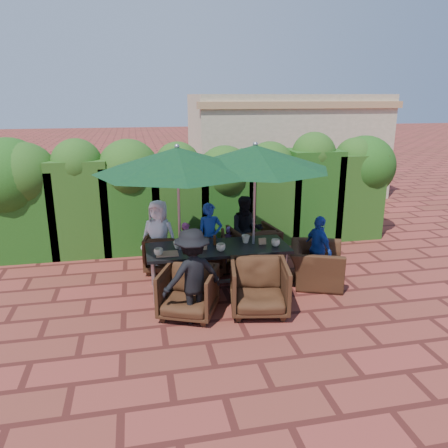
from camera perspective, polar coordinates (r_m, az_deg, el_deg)
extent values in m
plane|color=maroon|center=(7.57, -0.07, -8.27)|extent=(80.00, 80.00, 0.00)
cube|color=black|center=(7.27, -0.82, -3.19)|extent=(2.36, 0.90, 0.05)
cube|color=gray|center=(7.49, -0.80, -7.55)|extent=(2.16, 0.05, 0.05)
cylinder|color=gray|center=(6.97, -9.08, -7.60)|extent=(0.05, 0.05, 0.70)
cylinder|color=gray|center=(7.62, -9.35, -5.48)|extent=(0.05, 0.05, 0.70)
cylinder|color=gray|center=(7.36, 8.04, -6.23)|extent=(0.05, 0.05, 0.70)
cylinder|color=gray|center=(7.97, 6.37, -4.35)|extent=(0.05, 0.05, 0.70)
cylinder|color=gray|center=(7.44, -5.59, -8.68)|extent=(0.44, 0.44, 0.03)
cylinder|color=gray|center=(7.03, -5.86, 0.10)|extent=(0.04, 0.04, 2.40)
cone|color=black|center=(6.81, -6.11, 8.36)|extent=(2.60, 2.60, 0.38)
sphere|color=gray|center=(6.78, -6.16, 10.03)|extent=(0.08, 0.08, 0.08)
cylinder|color=gray|center=(7.71, 3.76, -7.71)|extent=(0.44, 0.44, 0.03)
cylinder|color=gray|center=(7.31, 3.93, 0.79)|extent=(0.04, 0.04, 2.40)
cone|color=black|center=(7.10, 4.09, 8.74)|extent=(2.46, 2.46, 0.38)
sphere|color=gray|center=(7.08, 4.12, 10.35)|extent=(0.08, 0.08, 0.08)
imported|color=black|center=(8.24, -7.56, -3.38)|extent=(0.88, 0.85, 0.78)
imported|color=black|center=(8.13, -2.66, -3.43)|extent=(0.89, 0.85, 0.81)
imported|color=black|center=(8.40, 3.86, -2.65)|extent=(0.95, 0.91, 0.85)
imported|color=black|center=(6.54, -4.71, -8.61)|extent=(1.01, 0.98, 0.81)
imported|color=black|center=(6.63, 4.63, -7.97)|extent=(0.97, 0.93, 0.87)
imported|color=black|center=(7.77, 11.98, -4.42)|extent=(0.99, 1.19, 0.89)
imported|color=white|center=(8.11, -8.49, -1.60)|extent=(0.78, 0.64, 1.36)
imported|color=#1F42A8|center=(8.09, -1.85, -1.73)|extent=(0.47, 0.39, 1.29)
imported|color=black|center=(8.39, 2.91, -0.87)|extent=(0.67, 0.44, 1.35)
imported|color=black|center=(6.28, -4.12, -6.76)|extent=(0.97, 0.65, 1.40)
imported|color=#1F42A8|center=(7.84, 12.23, -3.15)|extent=(0.49, 0.75, 1.17)
imported|color=#DB4D9C|center=(8.33, -4.90, -2.76)|extent=(0.36, 0.31, 0.87)
imported|color=#7A4DA7|center=(8.45, 0.72, -2.83)|extent=(0.33, 0.30, 0.75)
imported|color=green|center=(11.42, 2.22, 5.23)|extent=(1.83, 0.85, 1.89)
imported|color=#DB4D9C|center=(11.99, 7.16, 4.99)|extent=(0.90, 0.73, 1.62)
imported|color=gray|center=(12.15, 11.69, 4.93)|extent=(1.05, 1.08, 1.62)
imported|color=beige|center=(6.94, -8.56, -3.64)|extent=(0.15, 0.15, 0.11)
imported|color=beige|center=(7.22, -6.16, -2.70)|extent=(0.13, 0.13, 0.12)
imported|color=beige|center=(7.06, -0.42, -3.06)|extent=(0.15, 0.15, 0.12)
imported|color=beige|center=(7.45, 2.85, -1.96)|extent=(0.14, 0.14, 0.13)
imported|color=beige|center=(7.33, 6.75, -2.44)|extent=(0.15, 0.15, 0.12)
cylinder|color=#B20C0A|center=(7.24, -2.44, -2.37)|extent=(0.04, 0.04, 0.17)
cylinder|color=#4C230C|center=(7.33, -1.24, -2.10)|extent=(0.04, 0.04, 0.17)
cube|color=#AC7853|center=(6.98, -7.45, -3.89)|extent=(0.35, 0.25, 0.02)
cube|color=tan|center=(7.14, -2.74, -2.95)|extent=(0.12, 0.06, 0.10)
cube|color=tan|center=(7.41, 5.02, -2.25)|extent=(0.12, 0.06, 0.10)
cube|color=#1B3D10|center=(9.56, -24.09, 1.19)|extent=(1.15, 0.95, 1.77)
sphere|color=#1B3D10|center=(9.40, -24.65, 5.81)|extent=(1.29, 1.29, 1.29)
cube|color=#1B3D10|center=(9.37, -18.19, 2.12)|extent=(1.15, 0.95, 1.96)
sphere|color=#1B3D10|center=(9.20, -18.68, 7.43)|extent=(1.01, 1.01, 1.01)
cube|color=#1B3D10|center=(9.32, -12.04, 2.04)|extent=(1.15, 0.95, 1.81)
sphere|color=#1B3D10|center=(9.16, -12.34, 6.93)|extent=(1.25, 1.25, 1.25)
cube|color=#1B3D10|center=(9.35, -5.92, 2.59)|extent=(1.15, 0.95, 1.88)
sphere|color=#1B3D10|center=(9.19, -6.08, 7.69)|extent=(0.96, 0.96, 0.96)
cube|color=#1B3D10|center=(9.52, 0.10, 2.24)|extent=(1.15, 0.95, 1.65)
sphere|color=#1B3D10|center=(9.37, 0.10, 6.55)|extent=(1.21, 1.21, 1.21)
cube|color=#1B3D10|center=(9.76, 5.86, 2.90)|extent=(1.15, 0.95, 1.79)
sphere|color=#1B3D10|center=(9.60, 6.00, 7.51)|extent=(1.07, 1.07, 1.07)
cube|color=#1B3D10|center=(10.07, 11.33, 3.77)|extent=(1.15, 0.95, 2.02)
sphere|color=#1B3D10|center=(9.91, 11.63, 8.91)|extent=(0.98, 0.98, 0.98)
cube|color=#1B3D10|center=(10.51, 16.36, 3.65)|extent=(1.15, 0.95, 1.92)
sphere|color=#1B3D10|center=(10.36, 16.75, 8.28)|extent=(0.91, 0.91, 0.91)
sphere|color=#1B3D10|center=(9.58, -26.22, 5.35)|extent=(1.60, 1.60, 1.60)
sphere|color=#1B3D10|center=(10.62, 17.84, 7.19)|extent=(1.40, 1.40, 1.40)
cube|color=beige|center=(14.66, 7.98, 10.18)|extent=(6.00, 3.00, 3.20)
cube|color=tan|center=(13.22, 10.36, 15.05)|extent=(6.20, 0.25, 0.20)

